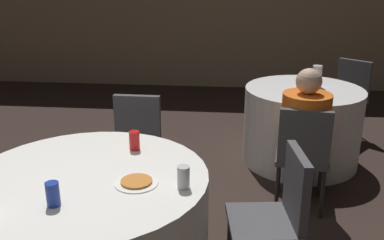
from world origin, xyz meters
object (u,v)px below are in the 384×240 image
(bottle_far, at_px, (317,76))
(chair_far_south, at_px, (303,150))
(table_near, at_px, (92,233))
(chair_far_northeast, at_px, (349,92))
(chair_near_north, at_px, (136,140))
(pizza_plate_near, at_px, (137,182))
(soda_can_red, at_px, (134,141))
(chair_near_east, at_px, (279,208))
(soda_can_blue, at_px, (53,194))
(soda_can_silver, at_px, (183,177))
(person_orange_shirt, at_px, (304,135))
(table_far, at_px, (301,125))

(bottle_far, bearing_deg, chair_far_south, -103.59)
(table_near, xyz_separation_m, chair_far_northeast, (2.09, 2.73, 0.15))
(chair_near_north, height_order, pizza_plate_near, chair_near_north)
(pizza_plate_near, xyz_separation_m, soda_can_red, (-0.11, 0.44, 0.05))
(chair_near_east, height_order, soda_can_blue, same)
(pizza_plate_near, height_order, soda_can_blue, soda_can_blue)
(soda_can_silver, bearing_deg, soda_can_blue, -158.58)
(pizza_plate_near, distance_m, bottle_far, 2.49)
(chair_near_north, relative_size, chair_far_south, 1.00)
(soda_can_red, height_order, bottle_far, bottle_far)
(chair_far_northeast, bearing_deg, chair_near_east, 107.83)
(chair_near_east, xyz_separation_m, pizza_plate_near, (-0.79, -0.20, 0.23))
(soda_can_silver, bearing_deg, bottle_far, 64.06)
(person_orange_shirt, relative_size, bottle_far, 5.45)
(chair_far_south, xyz_separation_m, bottle_far, (0.25, 1.04, 0.33))
(chair_near_north, distance_m, soda_can_blue, 1.44)
(soda_can_red, xyz_separation_m, bottle_far, (1.41, 1.67, 0.04))
(chair_far_northeast, bearing_deg, chair_near_north, 77.59)
(soda_can_silver, height_order, bottle_far, bottle_far)
(chair_near_north, xyz_separation_m, soda_can_silver, (0.53, -1.17, 0.29))
(chair_near_north, xyz_separation_m, chair_far_south, (1.32, -0.08, 0.00))
(chair_far_northeast, relative_size, person_orange_shirt, 0.77)
(table_near, xyz_separation_m, chair_near_east, (1.08, 0.14, 0.15))
(soda_can_red, bearing_deg, table_near, -115.64)
(chair_far_northeast, height_order, person_orange_shirt, person_orange_shirt)
(person_orange_shirt, bearing_deg, table_near, -131.45)
(chair_far_south, bearing_deg, soda_can_red, -143.37)
(soda_can_silver, xyz_separation_m, bottle_far, (1.04, 2.14, 0.04))
(soda_can_silver, bearing_deg, pizza_plate_near, 174.59)
(chair_far_south, height_order, soda_can_red, same)
(soda_can_red, bearing_deg, table_far, 51.01)
(chair_near_east, bearing_deg, pizza_plate_near, 97.10)
(table_far, xyz_separation_m, soda_can_blue, (-1.53, -2.30, 0.44))
(pizza_plate_near, relative_size, soda_can_blue, 1.94)
(table_near, distance_m, soda_can_silver, 0.71)
(chair_near_north, relative_size, person_orange_shirt, 0.77)
(chair_far_south, distance_m, soda_can_red, 1.35)
(chair_far_northeast, distance_m, person_orange_shirt, 1.73)
(chair_near_east, bearing_deg, bottle_far, -22.16)
(chair_far_northeast, height_order, soda_can_silver, same)
(chair_far_northeast, bearing_deg, chair_far_south, 105.54)
(soda_can_silver, distance_m, bottle_far, 2.38)
(chair_far_south, bearing_deg, bottle_far, 84.44)
(table_near, bearing_deg, soda_can_blue, -99.55)
(chair_far_south, bearing_deg, soda_can_blue, -128.18)
(table_far, distance_m, soda_can_red, 2.10)
(table_near, height_order, soda_can_silver, soda_can_silver)
(chair_far_south, height_order, soda_can_blue, same)
(chair_far_south, xyz_separation_m, soda_can_silver, (-0.79, -1.10, 0.29))
(soda_can_blue, height_order, soda_can_silver, same)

